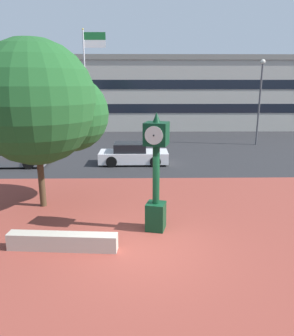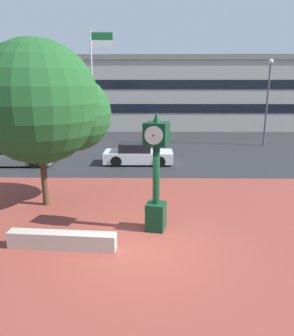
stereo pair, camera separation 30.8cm
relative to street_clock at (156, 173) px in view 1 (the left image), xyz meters
The scene contains 10 objects.
ground_plane 2.39m from the street_clock, 108.56° to the right, with size 200.00×200.00×0.00m, color #262628.
plaza_brick_paving 2.02m from the street_clock, 142.33° to the left, with size 44.00×11.30×0.01m, color brown.
planter_wall 3.50m from the street_clock, 154.65° to the right, with size 3.20×0.40×0.50m, color #ADA393.
street_clock is the anchor object (origin of this frame).
plaza_tree 5.14m from the street_clock, 150.31° to the left, with size 4.92×4.58×6.32m.
car_street_near 9.28m from the street_clock, 96.21° to the left, with size 4.11×1.86×1.28m.
car_street_mid 12.13m from the street_clock, 133.73° to the left, with size 4.48×1.92×1.28m.
flagpole_primary 18.07m from the street_clock, 105.57° to the left, with size 1.82×0.14×8.89m.
civic_building 28.97m from the street_clock, 80.78° to the left, with size 27.08×11.97×7.47m.
street_lamp_post 17.75m from the street_clock, 60.45° to the left, with size 0.36×0.36×6.50m.
Camera 1 is at (-0.02, -8.52, 4.69)m, focal length 34.31 mm.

